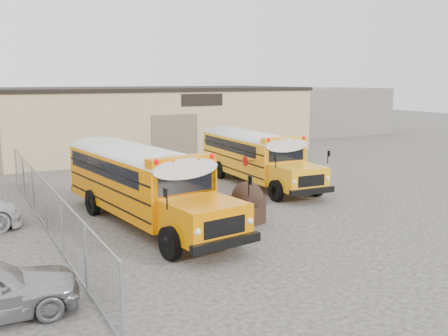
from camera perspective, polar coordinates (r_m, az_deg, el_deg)
name	(u,v)px	position (r m, az deg, el deg)	size (l,w,h in m)	color
ground	(236,227)	(17.99, 1.38, -6.80)	(120.00, 120.00, 0.00)	#302D2C
warehouse	(94,121)	(36.07, -14.68, 5.22)	(30.20, 10.20, 4.67)	#D3B882
chainlink_fence	(45,204)	(18.62, -19.74, -3.94)	(0.07, 18.07, 1.81)	gray
distant_building_right	(325,110)	(50.85, 11.52, 6.47)	(10.00, 8.00, 4.40)	slate
school_bus_left	(84,158)	(23.92, -15.68, 1.13)	(3.57, 10.00, 2.86)	orange
school_bus_right	(210,141)	(30.19, -1.60, 3.07)	(2.95, 9.21, 2.67)	#FEA713
tarp_bundle	(247,202)	(18.27, 2.67, -3.91)	(1.30, 1.23, 1.58)	black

